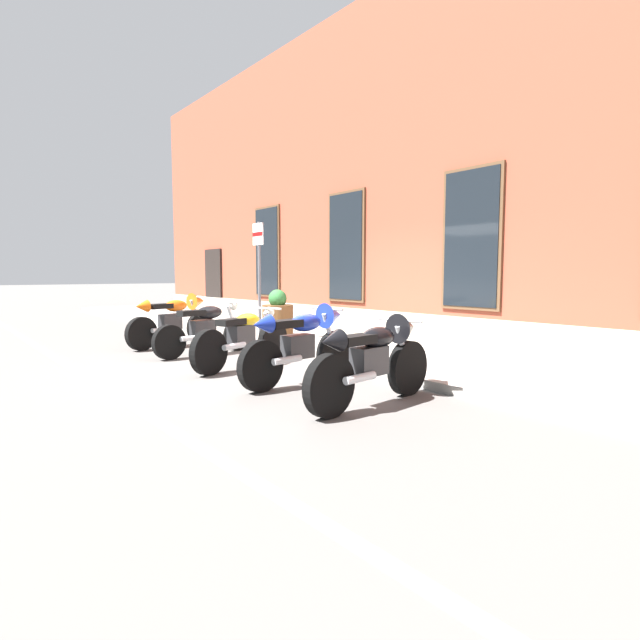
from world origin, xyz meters
name	(u,v)px	position (x,y,z in m)	size (l,w,h in m)	color
ground_plane	(294,360)	(0.00, 0.00, 0.00)	(140.00, 140.00, 0.00)	#565451
sidewalk	(352,349)	(0.00, 1.35, 0.06)	(29.37, 2.69, 0.12)	gray
lane_stripe	(100,385)	(0.00, -3.20, 0.00)	(29.37, 0.12, 0.01)	silver
brick_pub_facade	(478,179)	(0.00, 5.26, 3.67)	(23.37, 5.25, 7.37)	brown
motorcycle_orange_sport	(175,318)	(-2.88, -0.94, 0.58)	(0.79, 2.08, 1.08)	black
motorcycle_black_naked	(206,329)	(-1.44, -0.95, 0.48)	(0.63, 2.08, 0.97)	black
motorcycle_yellow_naked	(244,337)	(0.06, -1.02, 0.48)	(0.91, 2.13, 0.93)	black
motorcycle_blue_sport	(304,341)	(1.59, -0.97, 0.58)	(0.62, 2.04, 1.07)	black
motorcycle_black_sport	(376,356)	(3.01, -1.01, 0.55)	(0.62, 2.05, 1.01)	black
parking_sign	(259,264)	(-1.86, 0.45, 1.69)	(0.36, 0.07, 2.42)	#4C4C51
barrel_planter	(278,317)	(-2.13, 1.08, 0.54)	(0.71, 0.71, 1.02)	brown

